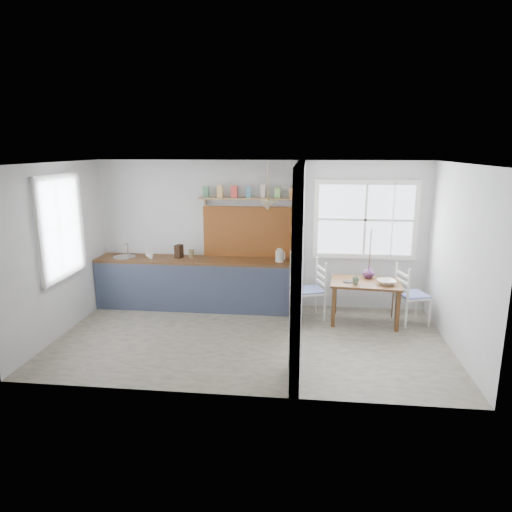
# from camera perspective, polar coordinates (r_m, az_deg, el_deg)

# --- Properties ---
(floor) EXTENTS (5.80, 3.20, 0.01)m
(floor) POSITION_cam_1_polar(r_m,az_deg,el_deg) (6.97, -0.73, -10.35)
(floor) COLOR gray
(floor) RESTS_ON ground
(ceiling) EXTENTS (5.80, 3.20, 0.01)m
(ceiling) POSITION_cam_1_polar(r_m,az_deg,el_deg) (6.38, -0.80, 11.55)
(ceiling) COLOR silver
(ceiling) RESTS_ON walls
(walls) EXTENTS (5.81, 3.21, 2.60)m
(walls) POSITION_cam_1_polar(r_m,az_deg,el_deg) (6.55, -0.77, 0.11)
(walls) COLOR silver
(walls) RESTS_ON floor
(partition) EXTENTS (0.12, 3.20, 2.60)m
(partition) POSITION_cam_1_polar(r_m,az_deg,el_deg) (6.53, 5.40, 1.36)
(partition) COLOR silver
(partition) RESTS_ON floor
(kitchen_window) EXTENTS (0.10, 1.16, 1.50)m
(kitchen_window) POSITION_cam_1_polar(r_m,az_deg,el_deg) (7.40, -23.46, 3.30)
(kitchen_window) COLOR white
(kitchen_window) RESTS_ON walls
(nook_window) EXTENTS (1.76, 0.10, 1.30)m
(nook_window) POSITION_cam_1_polar(r_m,az_deg,el_deg) (8.04, 13.50, 4.41)
(nook_window) COLOR white
(nook_window) RESTS_ON walls
(counter) EXTENTS (3.50, 0.60, 0.90)m
(counter) POSITION_cam_1_polar(r_m,az_deg,el_deg) (8.23, -7.45, -3.30)
(counter) COLOR brown
(counter) RESTS_ON floor
(sink) EXTENTS (0.40, 0.40, 0.02)m
(sink) POSITION_cam_1_polar(r_m,az_deg,el_deg) (8.50, -16.13, -0.17)
(sink) COLOR silver
(sink) RESTS_ON counter
(backsplash) EXTENTS (1.65, 0.03, 0.90)m
(backsplash) POSITION_cam_1_polar(r_m,az_deg,el_deg) (8.10, -0.84, 3.04)
(backsplash) COLOR #945321
(backsplash) RESTS_ON walls
(shelf) EXTENTS (1.75, 0.20, 0.21)m
(shelf) POSITION_cam_1_polar(r_m,az_deg,el_deg) (7.92, -0.93, 7.57)
(shelf) COLOR #937551
(shelf) RESTS_ON walls
(pendant_lamp) EXTENTS (0.26, 0.26, 0.16)m
(pendant_lamp) POSITION_cam_1_polar(r_m,az_deg,el_deg) (7.56, 1.43, 6.36)
(pendant_lamp) COLOR beige
(pendant_lamp) RESTS_ON ceiling
(utensil_rail) EXTENTS (0.02, 0.50, 0.02)m
(utensil_rail) POSITION_cam_1_polar(r_m,az_deg,el_deg) (7.36, 4.82, 2.73)
(utensil_rail) COLOR silver
(utensil_rail) RESTS_ON partition
(dining_table) EXTENTS (1.17, 0.84, 0.69)m
(dining_table) POSITION_cam_1_polar(r_m,az_deg,el_deg) (7.71, 13.43, -5.60)
(dining_table) COLOR brown
(dining_table) RESTS_ON floor
(chair_left) EXTENTS (0.58, 0.58, 0.99)m
(chair_left) POSITION_cam_1_polar(r_m,az_deg,el_deg) (7.67, 6.64, -4.21)
(chair_left) COLOR silver
(chair_left) RESTS_ON floor
(chair_right) EXTENTS (0.56, 0.56, 0.98)m
(chair_right) POSITION_cam_1_polar(r_m,az_deg,el_deg) (7.84, 19.01, -4.56)
(chair_right) COLOR silver
(chair_right) RESTS_ON floor
(kettle) EXTENTS (0.23, 0.21, 0.23)m
(kettle) POSITION_cam_1_polar(r_m,az_deg,el_deg) (7.80, 2.97, 0.10)
(kettle) COLOR beige
(kettle) RESTS_ON counter
(mug_a) EXTENTS (0.11, 0.11, 0.09)m
(mug_a) POSITION_cam_1_polar(r_m,az_deg,el_deg) (8.22, -13.04, -0.04)
(mug_a) COLOR white
(mug_a) RESTS_ON counter
(mug_b) EXTENTS (0.12, 0.12, 0.09)m
(mug_b) POSITION_cam_1_polar(r_m,az_deg,el_deg) (8.37, -13.26, 0.20)
(mug_b) COLOR white
(mug_b) RESTS_ON counter
(knife_block) EXTENTS (0.14, 0.17, 0.23)m
(knife_block) POSITION_cam_1_polar(r_m,az_deg,el_deg) (8.18, -9.61, 0.57)
(knife_block) COLOR black
(knife_block) RESTS_ON counter
(jar) EXTENTS (0.10, 0.10, 0.15)m
(jar) POSITION_cam_1_polar(r_m,az_deg,el_deg) (8.15, -8.09, 0.28)
(jar) COLOR olive
(jar) RESTS_ON counter
(towel_magenta) EXTENTS (0.02, 0.03, 0.61)m
(towel_magenta) POSITION_cam_1_polar(r_m,az_deg,el_deg) (7.75, 4.45, -5.71)
(towel_magenta) COLOR #CD1B7A
(towel_magenta) RESTS_ON counter
(towel_orange) EXTENTS (0.02, 0.03, 0.50)m
(towel_orange) POSITION_cam_1_polar(r_m,az_deg,el_deg) (7.73, 4.43, -5.96)
(towel_orange) COLOR orange
(towel_orange) RESTS_ON counter
(bowl) EXTENTS (0.33, 0.33, 0.07)m
(bowl) POSITION_cam_1_polar(r_m,az_deg,el_deg) (7.54, 16.00, -3.15)
(bowl) COLOR white
(bowl) RESTS_ON dining_table
(table_cup) EXTENTS (0.15, 0.15, 0.11)m
(table_cup) POSITION_cam_1_polar(r_m,az_deg,el_deg) (7.43, 12.35, -3.02)
(table_cup) COLOR #507050
(table_cup) RESTS_ON dining_table
(plate) EXTENTS (0.17, 0.17, 0.01)m
(plate) POSITION_cam_1_polar(r_m,az_deg,el_deg) (7.52, 11.42, -3.16)
(plate) COLOR black
(plate) RESTS_ON dining_table
(vase) EXTENTS (0.25, 0.25, 0.20)m
(vase) POSITION_cam_1_polar(r_m,az_deg,el_deg) (7.81, 13.91, -1.94)
(vase) COLOR #552E5A
(vase) RESTS_ON dining_table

